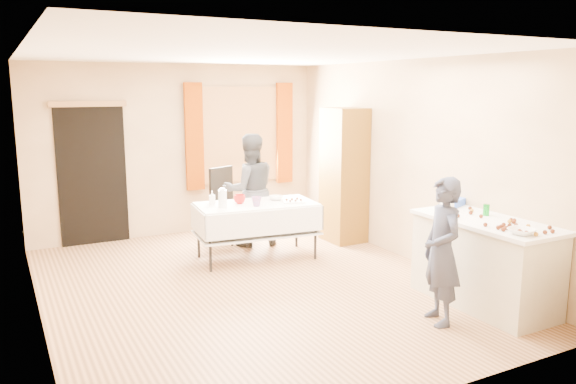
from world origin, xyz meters
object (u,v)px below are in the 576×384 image
girl (442,251)px  party_table (256,226)px  chair (230,219)px  cabinet (344,175)px  woman (250,190)px  counter (484,263)px

girl → party_table: bearing=-149.1°
party_table → chair: 0.99m
cabinet → woman: bearing=163.0°
counter → party_table: bearing=118.9°
chair → cabinet: bearing=-49.9°
cabinet → chair: (-1.50, 0.75, -0.65)m
counter → party_table: counter is taller
chair → girl: bearing=-102.9°
counter → party_table: (-1.42, 2.58, -0.01)m
cabinet → girl: bearing=-105.7°
party_table → woman: size_ratio=1.03×
cabinet → chair: 1.80m
party_table → woman: bearing=79.1°
cabinet → counter: bearing=-92.0°
cabinet → party_table: 1.63m
cabinet → girl: (-0.83, -2.95, -0.27)m
cabinet → counter: (-0.10, -2.81, -0.53)m
counter → chair: 3.82m
cabinet → woman: 1.40m
cabinet → party_table: (-1.52, -0.23, -0.53)m
counter → cabinet: bearing=88.0°
counter → woman: (-1.23, 3.21, 0.35)m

